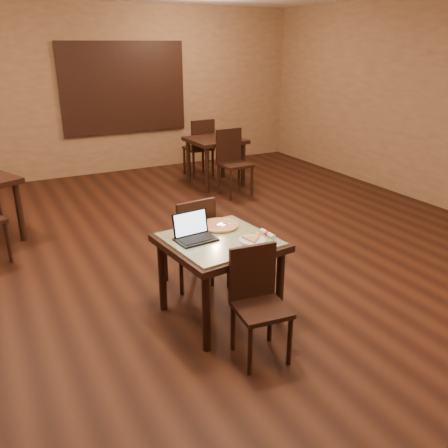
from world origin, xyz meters
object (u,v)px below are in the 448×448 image
chair_main_far (192,238)px  other_table_a (215,146)px  laptop (193,232)px  other_table_a_chair_near (232,158)px  other_table_a_chair_far (200,145)px  tiled_table (220,249)px  chair_main_near (257,296)px  pizza_pan (219,227)px

chair_main_far → other_table_a: bearing=-124.7°
laptop → other_table_a_chair_near: 3.75m
laptop → other_table_a_chair_far: other_table_a_chair_far is taller
tiled_table → chair_main_near: (0.01, -0.62, -0.15)m
tiled_table → other_table_a_chair_far: 4.83m
other_table_a → other_table_a_chair_far: 0.62m
pizza_pan → other_table_a_chair_near: other_table_a_chair_near is taller
other_table_a → other_table_a_chair_far: size_ratio=0.86×
other_table_a → pizza_pan: bearing=-118.4°
tiled_table → chair_main_near: 0.64m
pizza_pan → other_table_a: other_table_a is taller
tiled_table → pizza_pan: pizza_pan is taller
other_table_a → other_table_a_chair_far: other_table_a_chair_far is taller
laptop → pizza_pan: 0.35m
laptop → tiled_table: bearing=-33.0°
laptop → other_table_a_chair_far: (2.08, 4.34, -0.23)m
other_table_a_chair_far → chair_main_far: bearing=61.6°
tiled_table → pizza_pan: (0.12, 0.24, 0.11)m
pizza_pan → other_table_a_chair_near: 3.46m
tiled_table → laptop: 0.28m
tiled_table → other_table_a_chair_near: bearing=53.3°
tiled_table → chair_main_far: size_ratio=1.07×
chair_main_near → other_table_a_chair_near: (1.87, 3.83, 0.09)m
pizza_pan → tiled_table: bearing=-116.6°
laptop → other_table_a_chair_near: (2.08, 3.11, -0.23)m
chair_main_near → other_table_a: size_ratio=0.99×
pizza_pan → other_table_a: 4.00m
chair_main_far → other_table_a_chair_near: other_table_a_chair_near is taller
chair_main_far → other_table_a_chair_far: size_ratio=0.90×
pizza_pan → chair_main_far: bearing=106.8°
chair_main_near → other_table_a: (1.87, 4.45, 0.17)m
other_table_a → other_table_a_chair_near: 0.62m
laptop → chair_main_far: bearing=62.3°
chair_main_far → pizza_pan: bearing=102.3°
other_table_a → chair_main_far: bearing=-122.5°
laptop → chair_main_near: bearing=-79.7°
chair_main_near → other_table_a_chair_near: size_ratio=0.85×
laptop → other_table_a_chair_far: bearing=58.6°
tiled_table → other_table_a_chair_near: other_table_a_chair_near is taller
chair_main_near → pizza_pan: (0.11, 0.86, 0.26)m
tiled_table → other_table_a_chair_far: size_ratio=0.96×
tiled_table → chair_main_far: bearing=83.0°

